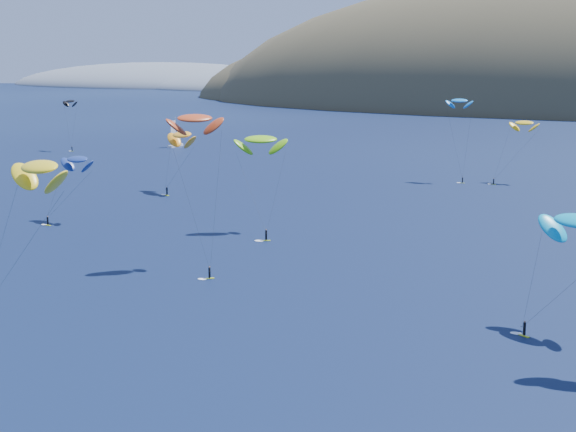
# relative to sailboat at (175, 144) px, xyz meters

# --- Properties ---
(headland) EXTENTS (460.00, 250.00, 60.00)m
(headland) POSITION_rel_sailboat_xyz_m (-342.18, 528.42, -4.30)
(headland) COLOR slate
(headland) RESTS_ON ground
(sailboat) EXTENTS (8.90, 7.75, 11.26)m
(sailboat) POSITION_rel_sailboat_xyz_m (0.00, 0.00, 0.00)
(sailboat) COLOR white
(sailboat) RESTS_ON ground
(kitesurfer_1) EXTENTS (11.90, 12.29, 17.34)m
(kitesurfer_1) POSITION_rel_sailboat_xyz_m (58.24, -84.01, 13.37)
(kitesurfer_1) COLOR #BBD417
(kitesurfer_1) RESTS_ON ground
(kitesurfer_2) EXTENTS (11.81, 12.76, 22.42)m
(kitesurfer_2) POSITION_rel_sailboat_xyz_m (94.59, -173.09, 18.43)
(kitesurfer_2) COLOR #BBD417
(kitesurfer_2) RESTS_ON ground
(kitesurfer_3) EXTENTS (11.78, 14.12, 20.49)m
(kitesurfer_3) POSITION_rel_sailboat_xyz_m (96.84, -115.23, 16.78)
(kitesurfer_3) COLOR #BBD417
(kitesurfer_3) RESTS_ON ground
(kitesurfer_4) EXTENTS (7.16, 6.99, 23.65)m
(kitesurfer_4) POSITION_rel_sailboat_xyz_m (115.71, -35.49, 20.72)
(kitesurfer_4) COLOR #BBD417
(kitesurfer_4) RESTS_ON ground
(kitesurfer_9) EXTENTS (12.06, 12.84, 26.27)m
(kitesurfer_9) POSITION_rel_sailboat_xyz_m (99.58, -143.02, 22.83)
(kitesurfer_9) COLOR #BBD417
(kitesurfer_9) RESTS_ON ground
(kitesurfer_10) EXTENTS (8.97, 10.21, 15.10)m
(kitesurfer_10) POSITION_rel_sailboat_xyz_m (58.65, -123.72, 11.77)
(kitesurfer_10) COLOR #BBD417
(kitesurfer_10) RESTS_ON ground
(kitesurfer_11) EXTENTS (10.48, 11.12, 18.13)m
(kitesurfer_11) POSITION_rel_sailboat_xyz_m (132.31, -30.73, 15.00)
(kitesurfer_11) COLOR #BBD417
(kitesurfer_11) RESTS_ON ground
(kitesurfer_12) EXTENTS (7.09, 5.98, 19.46)m
(kitesurfer_12) POSITION_rel_sailboat_xyz_m (-27.81, -25.00, 16.58)
(kitesurfer_12) COLOR #BBD417
(kitesurfer_12) RESTS_ON ground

